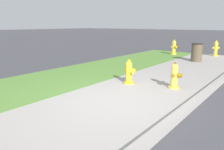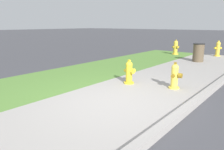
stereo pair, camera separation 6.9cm
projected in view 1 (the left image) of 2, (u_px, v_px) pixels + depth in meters
The scene contains 9 objects.
ground_plane at pixel (116, 102), 4.59m from camera, with size 120.00×120.00×0.00m, color #424247.
sidewalk_pavement at pixel (116, 102), 4.59m from camera, with size 18.00×2.56×0.01m, color #9E9993.
grass_verge at pixel (43, 82), 6.15m from camera, with size 18.00×2.60×0.01m, color #568438.
street_curb at pixel (178, 116), 3.75m from camera, with size 18.00×0.16×0.12m, color #9E9993.
fire_hydrant_far_end at pixel (216, 49), 11.05m from camera, with size 0.35×0.35×0.79m.
fire_hydrant_by_grass_verge at pixel (129, 72), 5.92m from camera, with size 0.34×0.37×0.67m.
fire_hydrant_across_street at pixel (174, 76), 5.47m from camera, with size 0.36×0.32×0.68m.
fire_hydrant_at_driveway at pixel (174, 47), 11.66m from camera, with size 0.39×0.38×0.79m.
trash_bin at pixel (197, 53), 9.44m from camera, with size 0.48×0.48×0.79m.
Camera 1 is at (-3.44, -2.64, 1.60)m, focal length 35.00 mm.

